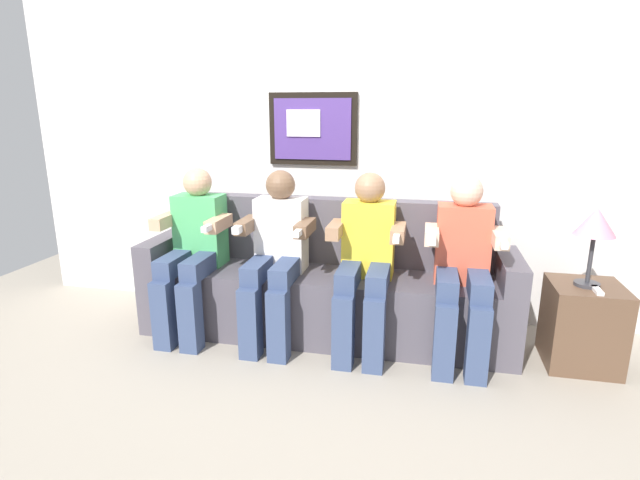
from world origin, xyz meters
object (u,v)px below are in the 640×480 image
Objects in this scene: person_rightmost at (463,263)px; table_lamp at (595,225)px; person_left_center at (276,251)px; couch at (326,289)px; person_right_center at (366,257)px; person_leftmost at (193,246)px; side_table_right at (582,325)px; spare_remote_on_table at (597,290)px.

person_rightmost is 0.75m from table_lamp.
person_left_center is 2.41× the size of table_lamp.
person_right_center reaches higher than couch.
couch is 2.21× the size of person_rightmost.
person_leftmost is at bearing 179.98° from person_rightmost.
person_leftmost is 1.00× the size of person_left_center.
person_left_center and person_rightmost have the same top height.
person_right_center is at bearing 179.95° from person_rightmost.
person_left_center reaches higher than side_table_right.
person_right_center is 1.34m from side_table_right.
person_right_center is at bearing -30.28° from couch.
person_rightmost is at bearing 0.00° from person_left_center.
person_right_center reaches higher than spare_remote_on_table.
person_rightmost is (1.73, -0.00, 0.00)m from person_leftmost.
table_lamp is (0.70, 0.05, 0.25)m from person_rightmost.
person_rightmost reaches higher than table_lamp.
person_leftmost is 2.47m from side_table_right.
spare_remote_on_table is (0.73, -0.05, -0.10)m from person_rightmost.
person_rightmost is at bearing 176.24° from spare_remote_on_table.
couch is at bearing 172.24° from spare_remote_on_table.
person_leftmost is 2.46m from spare_remote_on_table.
person_rightmost reaches higher than side_table_right.
person_rightmost is at bearing -11.06° from couch.
person_left_center is at bearing -149.61° from couch.
couch is 0.44m from person_right_center.
couch is at bearing 176.10° from side_table_right.
couch is 2.21× the size of person_left_center.
couch is at bearing 11.04° from person_leftmost.
person_rightmost is 0.80m from side_table_right.
table_lamp is at bearing 2.28° from person_right_center.
person_right_center is at bearing -177.28° from side_table_right.
spare_remote_on_table is at bearing -7.76° from couch.
couch is at bearing 30.39° from person_left_center.
side_table_right is at bearing 1.43° from person_leftmost.
table_lamp is at bearing -4.30° from couch.
person_left_center is 8.54× the size of spare_remote_on_table.
person_rightmost is at bearing -0.02° from person_leftmost.
side_table_right is 1.09× the size of table_lamp.
couch is 1.66m from table_lamp.
couch is 2.21× the size of person_right_center.
person_left_center is 1.00× the size of person_rightmost.
couch reaches higher than side_table_right.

